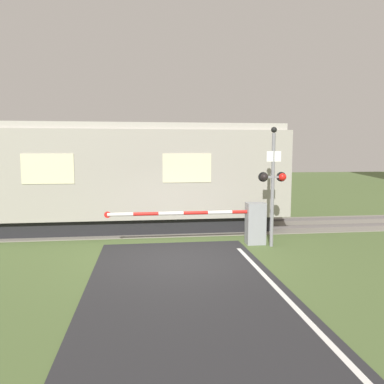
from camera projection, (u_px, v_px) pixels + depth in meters
ground_plane at (178, 261)px, 10.31m from camera, size 80.00×80.00×0.00m
track_bed at (168, 228)px, 14.65m from camera, size 36.00×3.20×0.13m
train at (58, 177)px, 13.91m from camera, size 17.05×2.81×4.00m
crossing_barrier at (246, 222)px, 12.07m from camera, size 5.10×0.44×1.35m
signal_post at (273, 180)px, 11.64m from camera, size 0.89×0.26×3.75m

